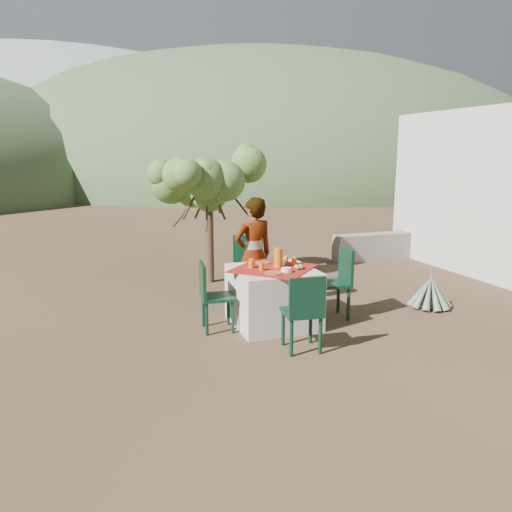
% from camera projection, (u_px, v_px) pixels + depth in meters
% --- Properties ---
extents(ground, '(160.00, 160.00, 0.00)m').
position_uv_depth(ground, '(302.00, 329.00, 6.39)').
color(ground, '#3C281B').
rests_on(ground, ground).
extents(table, '(1.30, 1.30, 0.76)m').
position_uv_depth(table, '(273.00, 296.00, 6.51)').
color(table, silver).
rests_on(table, ground).
extents(chair_far, '(0.58, 0.58, 0.99)m').
position_uv_depth(chair_far, '(248.00, 265.00, 7.56)').
color(chair_far, black).
rests_on(chair_far, ground).
extents(chair_near, '(0.46, 0.46, 0.90)m').
position_uv_depth(chair_near, '(304.00, 310.00, 5.57)').
color(chair_near, black).
rests_on(chair_near, ground).
extents(chair_left, '(0.45, 0.45, 0.88)m').
position_uv_depth(chair_left, '(212.00, 293.00, 6.26)').
color(chair_left, black).
rests_on(chair_left, ground).
extents(chair_right, '(0.49, 0.49, 0.97)m').
position_uv_depth(chair_right, '(337.00, 279.00, 6.77)').
color(chair_right, black).
rests_on(chair_right, ground).
extents(person, '(0.65, 0.49, 1.62)m').
position_uv_depth(person, '(254.00, 255.00, 7.02)').
color(person, '#8C6651').
rests_on(person, ground).
extents(shrub_tree, '(1.75, 1.72, 2.06)m').
position_uv_depth(shrub_tree, '(212.00, 188.00, 8.48)').
color(shrub_tree, '#4E3727').
rests_on(shrub_tree, ground).
extents(agave, '(0.63, 0.61, 0.66)m').
position_uv_depth(agave, '(430.00, 293.00, 7.25)').
color(agave, slate).
rests_on(agave, ground).
extents(stone_wall, '(2.60, 0.35, 0.55)m').
position_uv_depth(stone_wall, '(390.00, 245.00, 10.64)').
color(stone_wall, gray).
rests_on(stone_wall, ground).
extents(hill_near_right, '(48.00, 48.00, 20.00)m').
position_uv_depth(hill_near_right, '(256.00, 178.00, 43.53)').
color(hill_near_right, '#415932').
rests_on(hill_near_right, ground).
extents(hill_far_center, '(60.00, 60.00, 24.00)m').
position_uv_depth(hill_far_center, '(64.00, 173.00, 53.11)').
color(hill_far_center, gray).
rests_on(hill_far_center, ground).
extents(hill_far_right, '(36.00, 36.00, 14.00)m').
position_uv_depth(hill_far_right, '(357.00, 172.00, 57.97)').
color(hill_far_right, gray).
rests_on(hill_far_right, ground).
extents(plate_far, '(0.20, 0.20, 0.01)m').
position_uv_depth(plate_far, '(263.00, 262.00, 6.72)').
color(plate_far, brown).
rests_on(plate_far, table).
extents(plate_near, '(0.23, 0.23, 0.01)m').
position_uv_depth(plate_near, '(274.00, 273.00, 6.14)').
color(plate_near, brown).
rests_on(plate_near, table).
extents(glass_far, '(0.07, 0.07, 0.12)m').
position_uv_depth(glass_far, '(251.00, 263.00, 6.42)').
color(glass_far, '#D2650D').
rests_on(glass_far, table).
extents(glass_near, '(0.06, 0.06, 0.10)m').
position_uv_depth(glass_near, '(261.00, 267.00, 6.29)').
color(glass_near, '#D2650D').
rests_on(glass_near, table).
extents(juice_pitcher, '(0.11, 0.11, 0.25)m').
position_uv_depth(juice_pitcher, '(278.00, 258.00, 6.45)').
color(juice_pitcher, '#D2650D').
rests_on(juice_pitcher, table).
extents(bowl_plate, '(0.17, 0.17, 0.01)m').
position_uv_depth(bowl_plate, '(286.00, 272.00, 6.20)').
color(bowl_plate, brown).
rests_on(bowl_plate, table).
extents(white_bowl, '(0.13, 0.13, 0.05)m').
position_uv_depth(white_bowl, '(286.00, 270.00, 6.19)').
color(white_bowl, white).
rests_on(white_bowl, bowl_plate).
extents(jar_left, '(0.07, 0.07, 0.11)m').
position_uv_depth(jar_left, '(294.00, 261.00, 6.60)').
color(jar_left, orange).
rests_on(jar_left, table).
extents(jar_right, '(0.06, 0.06, 0.10)m').
position_uv_depth(jar_right, '(286.00, 260.00, 6.68)').
color(jar_right, orange).
rests_on(jar_right, table).
extents(napkin_holder, '(0.07, 0.05, 0.09)m').
position_uv_depth(napkin_holder, '(282.00, 262.00, 6.60)').
color(napkin_holder, white).
rests_on(napkin_holder, table).
extents(fruit_cluster, '(0.12, 0.11, 0.06)m').
position_uv_depth(fruit_cluster, '(299.00, 267.00, 6.36)').
color(fruit_cluster, '#6A9B38').
rests_on(fruit_cluster, table).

